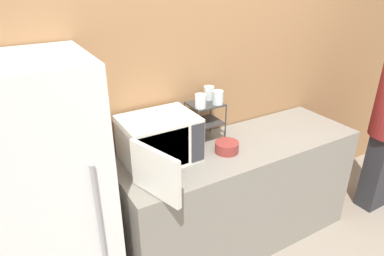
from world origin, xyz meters
The scene contains 9 objects.
wall_back centered at (0.00, 0.70, 1.30)m, with size 8.00×0.06×2.60m.
counter centered at (0.00, 0.33, 0.46)m, with size 1.97×0.66×0.92m.
microwave centered at (-0.64, 0.43, 1.08)m, with size 0.54×0.77×0.32m.
dish_rack centered at (-0.20, 0.53, 1.15)m, with size 0.25×0.22×0.31m.
glass_front_left centered at (-0.28, 0.48, 1.29)m, with size 0.08×0.08×0.10m.
glass_back_right centered at (-0.13, 0.59, 1.29)m, with size 0.08×0.08×0.10m.
glass_front_right centered at (-0.13, 0.47, 1.29)m, with size 0.08×0.08×0.10m.
bowl centered at (-0.17, 0.29, 0.96)m, with size 0.18×0.18×0.08m.
refrigerator centered at (-1.39, 0.34, 0.88)m, with size 0.63×0.66×1.76m.
Camera 1 is at (-1.51, -1.48, 2.16)m, focal length 32.00 mm.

